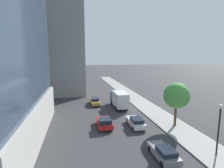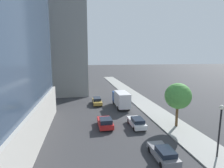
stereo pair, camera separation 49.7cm
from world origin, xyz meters
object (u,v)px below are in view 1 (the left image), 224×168
at_px(car_white, 136,122).
at_px(car_gray, 164,153).
at_px(car_gold, 95,101).
at_px(street_lamp, 219,122).
at_px(construction_building, 55,25).
at_px(street_tree, 176,96).
at_px(car_red, 104,122).
at_px(box_truck, 119,99).

relative_size(car_white, car_gray, 1.05).
bearing_deg(car_gold, street_lamp, -65.61).
height_order(construction_building, car_gray, construction_building).
height_order(street_tree, car_gold, street_tree).
xyz_separation_m(street_lamp, car_red, (-9.91, 9.53, -2.93)).
xyz_separation_m(construction_building, car_white, (13.01, -26.40, -17.29)).
distance_m(construction_building, car_gold, 23.47).
bearing_deg(box_truck, car_gold, 144.50).
bearing_deg(car_gray, street_lamp, -6.60).
bearing_deg(car_white, car_red, 171.37).
height_order(construction_building, box_truck, construction_building).
bearing_deg(street_lamp, car_red, 136.13).
distance_m(car_gold, car_red, 12.34).
height_order(car_gray, box_truck, box_truck).
xyz_separation_m(street_lamp, street_tree, (0.11, 7.82, 0.87)).
bearing_deg(car_red, box_truck, 64.07).
relative_size(car_white, box_truck, 0.61).
distance_m(street_tree, car_gray, 9.87).
relative_size(street_tree, car_gold, 1.35).
bearing_deg(car_gray, box_truck, 90.00).
height_order(car_white, box_truck, box_truck).
bearing_deg(car_white, construction_building, 116.23).
xyz_separation_m(street_tree, car_white, (-5.57, 1.03, -3.82)).
distance_m(street_lamp, box_truck, 19.56).
bearing_deg(construction_building, car_gray, -69.41).
height_order(construction_building, car_gold, construction_building).
distance_m(street_lamp, street_tree, 7.87).
distance_m(car_gray, box_truck, 18.09).
height_order(car_gray, car_gold, car_gold).
bearing_deg(car_gold, car_gray, -78.15).
height_order(street_tree, box_truck, street_tree).
distance_m(construction_building, street_tree, 35.76).
bearing_deg(car_gray, car_white, 90.00).
distance_m(street_tree, car_gold, 17.67).
height_order(street_lamp, car_white, street_lamp).
relative_size(car_gray, car_red, 1.01).
relative_size(construction_building, box_truck, 6.09).
distance_m(construction_building, box_truck, 26.58).
bearing_deg(car_red, car_gold, 90.00).
xyz_separation_m(street_tree, car_gold, (-10.02, 14.05, -3.81)).
xyz_separation_m(car_red, box_truck, (4.45, 9.16, 1.05)).
distance_m(car_red, box_truck, 10.24).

